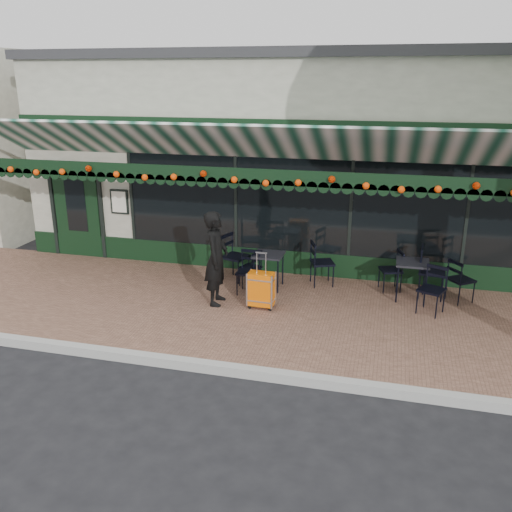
% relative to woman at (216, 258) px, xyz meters
% --- Properties ---
extents(ground, '(80.00, 80.00, 0.00)m').
position_rel_woman_xyz_m(ground, '(0.82, -2.07, -1.02)').
color(ground, black).
rests_on(ground, ground).
extents(sidewalk, '(18.00, 4.00, 0.15)m').
position_rel_woman_xyz_m(sidewalk, '(0.82, -0.07, -0.95)').
color(sidewalk, brown).
rests_on(sidewalk, ground).
extents(curb, '(18.00, 0.16, 0.15)m').
position_rel_woman_xyz_m(curb, '(0.82, -2.15, -0.95)').
color(curb, '#9E9E99').
rests_on(curb, ground).
extents(restaurant_building, '(12.00, 9.60, 4.50)m').
position_rel_woman_xyz_m(restaurant_building, '(0.82, 5.77, 1.25)').
color(restaurant_building, gray).
rests_on(restaurant_building, ground).
extents(woman, '(0.47, 0.67, 1.74)m').
position_rel_woman_xyz_m(woman, '(0.00, 0.00, 0.00)').
color(woman, black).
rests_on(woman, sidewalk).
extents(suitcase, '(0.47, 0.28, 1.05)m').
position_rel_woman_xyz_m(suitcase, '(0.85, -0.03, -0.52)').
color(suitcase, '#DE5F07').
rests_on(suitcase, sidewalk).
extents(cafe_table_a, '(0.60, 0.60, 0.74)m').
position_rel_woman_xyz_m(cafe_table_a, '(3.47, 1.09, -0.21)').
color(cafe_table_a, black).
rests_on(cafe_table_a, sidewalk).
extents(cafe_table_b, '(0.57, 0.57, 0.70)m').
position_rel_woman_xyz_m(cafe_table_b, '(0.75, 0.98, -0.24)').
color(cafe_table_b, black).
rests_on(cafe_table_b, sidewalk).
extents(chair_a_left, '(0.52, 0.52, 0.82)m').
position_rel_woman_xyz_m(chair_a_left, '(3.08, 1.45, -0.46)').
color(chair_a_left, black).
rests_on(chair_a_left, sidewalk).
extents(chair_a_right, '(0.54, 0.54, 1.01)m').
position_rel_woman_xyz_m(chair_a_right, '(3.84, 1.27, -0.37)').
color(chair_a_right, black).
rests_on(chair_a_right, sidewalk).
extents(chair_a_front, '(0.57, 0.57, 0.86)m').
position_rel_woman_xyz_m(chair_a_front, '(3.80, 0.50, -0.44)').
color(chair_a_front, black).
rests_on(chair_a_front, sidewalk).
extents(chair_a_extra, '(0.58, 0.58, 0.83)m').
position_rel_woman_xyz_m(chair_a_extra, '(4.36, 1.19, -0.45)').
color(chair_a_extra, black).
rests_on(chair_a_extra, sidewalk).
extents(chair_b_left, '(0.49, 0.49, 0.75)m').
position_rel_woman_xyz_m(chair_b_left, '(0.37, 0.99, -0.50)').
color(chair_b_left, black).
rests_on(chair_b_left, sidewalk).
extents(chair_b_right, '(0.59, 0.59, 0.91)m').
position_rel_woman_xyz_m(chair_b_right, '(1.75, 1.42, -0.42)').
color(chair_b_right, black).
rests_on(chair_b_right, sidewalk).
extents(chair_b_front, '(0.43, 0.43, 0.85)m').
position_rel_woman_xyz_m(chair_b_front, '(0.43, 0.60, -0.45)').
color(chair_b_front, black).
rests_on(chair_b_front, sidewalk).
extents(chair_solo, '(0.61, 0.61, 0.97)m').
position_rel_woman_xyz_m(chair_solo, '(-0.01, 1.26, -0.39)').
color(chair_solo, black).
rests_on(chair_solo, sidewalk).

